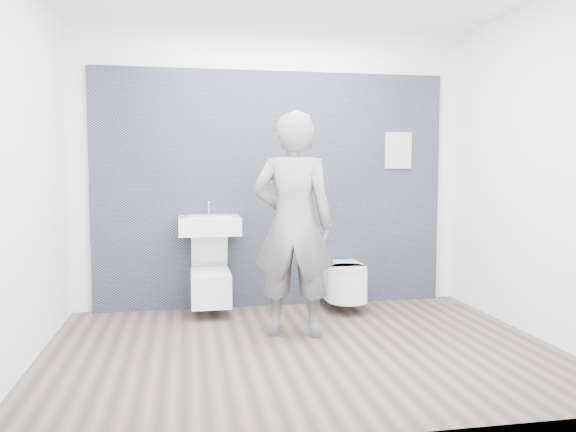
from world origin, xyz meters
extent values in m
plane|color=brown|center=(0.00, 0.00, 0.00)|extent=(4.00, 4.00, 0.00)
plane|color=white|center=(0.00, 1.50, 1.40)|extent=(4.00, 0.00, 4.00)
plane|color=white|center=(0.00, -1.50, 1.40)|extent=(4.00, 0.00, 4.00)
plane|color=white|center=(-2.00, 0.00, 1.40)|extent=(0.00, 3.00, 3.00)
plane|color=white|center=(2.00, 0.00, 1.40)|extent=(0.00, 3.00, 3.00)
cube|color=black|center=(0.00, 1.47, 0.00)|extent=(3.60, 0.06, 2.40)
cube|color=white|center=(-0.66, 1.22, 0.87)|extent=(0.59, 0.44, 0.18)
cube|color=silver|center=(-0.66, 1.20, 0.95)|extent=(0.41, 0.29, 0.03)
cylinder|color=silver|center=(-0.66, 1.38, 1.03)|extent=(0.02, 0.02, 0.15)
cylinder|color=silver|center=(-0.66, 1.33, 1.09)|extent=(0.02, 0.10, 0.02)
cylinder|color=silver|center=(-0.66, 1.42, 0.72)|extent=(0.04, 0.04, 0.12)
cube|color=white|center=(-0.66, 1.17, 0.27)|extent=(0.37, 0.54, 0.32)
cylinder|color=silver|center=(-0.66, 1.13, 0.41)|extent=(0.27, 0.27, 0.03)
cube|color=white|center=(-0.66, 1.13, 0.44)|extent=(0.35, 0.43, 0.02)
cube|color=white|center=(-0.66, 1.31, 0.63)|extent=(0.35, 0.18, 0.37)
cube|color=silver|center=(-0.66, 1.41, 0.15)|extent=(0.10, 0.06, 0.08)
cube|color=white|center=(0.66, 1.21, 0.28)|extent=(0.39, 0.45, 0.32)
cylinder|color=white|center=(0.66, 0.99, 0.28)|extent=(0.39, 0.39, 0.32)
cube|color=white|center=(0.66, 1.18, 0.46)|extent=(0.37, 0.43, 0.03)
cylinder|color=white|center=(0.66, 0.97, 0.46)|extent=(0.37, 0.37, 0.03)
cube|color=silver|center=(0.66, 1.41, 0.16)|extent=(0.11, 0.06, 0.08)
cube|color=white|center=(1.33, 1.43, 0.00)|extent=(0.28, 0.03, 0.38)
imported|color=slate|center=(0.00, 0.38, 0.94)|extent=(0.78, 0.62, 1.89)
camera|label=1|loc=(-0.88, -4.23, 1.40)|focal=35.00mm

